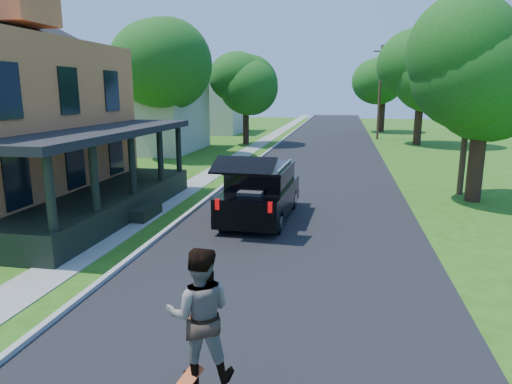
% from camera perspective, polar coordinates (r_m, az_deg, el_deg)
% --- Properties ---
extents(ground, '(140.00, 140.00, 0.00)m').
position_cam_1_polar(ground, '(9.71, 1.69, -14.38)').
color(ground, '#275711').
rests_on(ground, ground).
extents(street, '(8.00, 120.00, 0.02)m').
position_cam_1_polar(street, '(28.93, 8.00, 3.63)').
color(street, black).
rests_on(street, ground).
extents(curb, '(0.15, 120.00, 0.12)m').
position_cam_1_polar(curb, '(29.39, 0.08, 3.89)').
color(curb, '#9B9A96').
rests_on(curb, ground).
extents(sidewalk, '(1.30, 120.00, 0.03)m').
position_cam_1_polar(sidewalk, '(29.72, -2.87, 3.97)').
color(sidewalk, gray).
rests_on(sidewalk, ground).
extents(front_walk, '(6.50, 1.20, 0.03)m').
position_cam_1_polar(front_walk, '(18.68, -25.15, -2.32)').
color(front_walk, gray).
rests_on(front_walk, ground).
extents(neighbor_house_mid, '(12.78, 12.78, 8.30)m').
position_cam_1_polar(neighbor_house_mid, '(35.79, -14.03, 11.79)').
color(neighbor_house_mid, beige).
rests_on(neighbor_house_mid, ground).
extents(neighbor_house_far, '(12.78, 12.78, 8.30)m').
position_cam_1_polar(neighbor_house_far, '(50.78, -6.36, 12.17)').
color(neighbor_house_far, beige).
rests_on(neighbor_house_far, ground).
extents(black_suv, '(2.22, 5.36, 2.47)m').
position_cam_1_polar(black_suv, '(15.91, 0.58, -0.02)').
color(black_suv, black).
rests_on(black_suv, ground).
extents(skateboarder, '(1.09, 0.93, 1.94)m').
position_cam_1_polar(skateboarder, '(6.59, -7.03, -14.89)').
color(skateboarder, black).
rests_on(skateboarder, ground).
extents(tree_left_mid, '(7.24, 7.35, 9.69)m').
position_cam_1_polar(tree_left_mid, '(31.73, -11.67, 15.69)').
color(tree_left_mid, black).
rests_on(tree_left_mid, ground).
extents(tree_left_far, '(6.40, 6.51, 8.35)m').
position_cam_1_polar(tree_left_far, '(38.70, -1.32, 14.00)').
color(tree_left_far, black).
rests_on(tree_left_far, ground).
extents(tree_right_near, '(5.88, 6.15, 8.05)m').
position_cam_1_polar(tree_right_near, '(20.26, 26.74, 14.16)').
color(tree_right_near, black).
rests_on(tree_right_near, ground).
extents(tree_right_mid, '(7.37, 7.13, 10.16)m').
position_cam_1_polar(tree_right_mid, '(40.62, 20.03, 14.86)').
color(tree_right_mid, black).
rests_on(tree_right_mid, ground).
extents(tree_right_far, '(6.88, 6.50, 9.05)m').
position_cam_1_polar(tree_right_far, '(52.87, 15.68, 13.90)').
color(tree_right_far, black).
rests_on(tree_right_far, ground).
extents(utility_pole_near, '(1.56, 0.45, 10.15)m').
position_cam_1_polar(utility_pole_near, '(21.40, 25.33, 13.55)').
color(utility_pole_near, '#3E2A1D').
rests_on(utility_pole_near, ground).
extents(utility_pole_far, '(1.44, 0.25, 8.47)m').
position_cam_1_polar(utility_pole_far, '(44.29, 15.20, 12.01)').
color(utility_pole_far, '#3E2A1D').
rests_on(utility_pole_far, ground).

